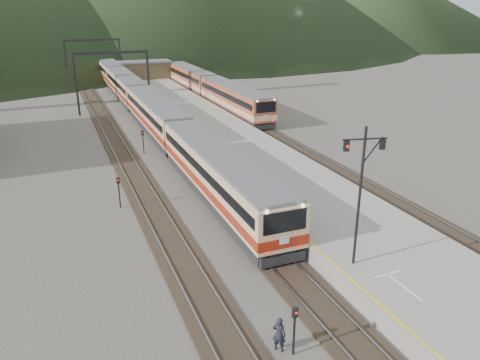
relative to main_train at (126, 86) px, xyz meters
name	(u,v)px	position (x,y,z in m)	size (l,w,h in m)	color
track_main	(163,137)	(0.00, -23.66, -2.03)	(2.60, 200.00, 0.23)	black
track_far	(116,142)	(-5.00, -23.66, -2.03)	(2.60, 200.00, 0.23)	black
track_second	(259,128)	(11.50, -23.66, -2.03)	(2.60, 200.00, 0.23)	black
platform	(217,133)	(5.60, -25.66, -1.60)	(8.00, 100.00, 1.00)	gray
gantry_near	(112,70)	(-2.85, -8.66, 3.48)	(9.55, 0.25, 8.00)	black
gantry_far	(93,53)	(-2.85, 16.34, 3.48)	(9.55, 0.25, 8.00)	black
station_shed	(144,69)	(5.60, 14.34, 0.47)	(9.40, 4.40, 3.10)	brown
main_train	(126,86)	(0.00, 0.00, 0.00)	(3.07, 105.14, 3.74)	#E5B589
second_train	(210,87)	(11.50, -5.50, -0.09)	(2.92, 39.79, 3.57)	#B24F30
signal_mast	(361,184)	(2.83, -54.91, 3.30)	(2.16, 0.62, 7.24)	black
short_signal_a	(294,325)	(-2.66, -58.73, -0.64)	(0.27, 0.23, 2.27)	black
short_signal_b	(143,139)	(-2.96, -28.54, -0.64)	(0.26, 0.21, 2.27)	black
short_signal_c	(119,188)	(-7.03, -40.88, -0.64)	(0.23, 0.17, 2.27)	black
worker	(279,334)	(-3.10, -58.29, -1.30)	(0.58, 0.38, 1.60)	black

